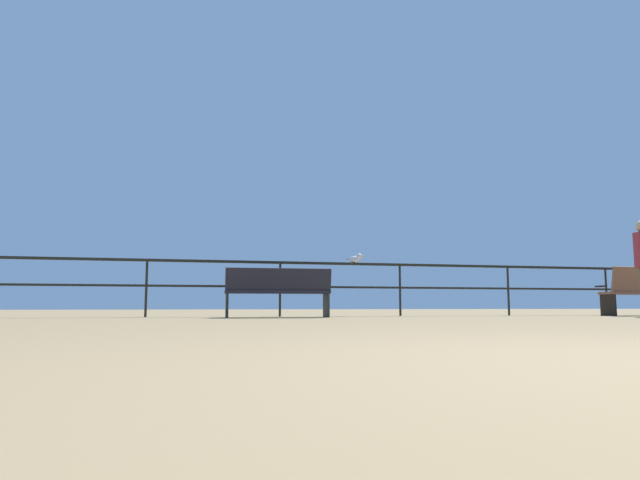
# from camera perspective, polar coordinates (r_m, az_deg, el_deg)

# --- Properties ---
(pier_railing) EXTENTS (24.08, 0.05, 1.03)m
(pier_railing) POSITION_cam_1_polar(r_m,az_deg,el_deg) (10.84, -3.97, -3.49)
(pier_railing) COLOR black
(pier_railing) RESTS_ON ground_plane
(bench_near_left) EXTENTS (1.82, 0.71, 0.84)m
(bench_near_left) POSITION_cam_1_polar(r_m,az_deg,el_deg) (9.88, -4.18, -4.89)
(bench_near_left) COLOR black
(bench_near_left) RESTS_ON ground_plane
(seagull_on_rail) EXTENTS (0.30, 0.30, 0.18)m
(seagull_on_rail) POSITION_cam_1_polar(r_m,az_deg,el_deg) (11.20, 3.53, -1.85)
(seagull_on_rail) COLOR silver
(seagull_on_rail) RESTS_ON pier_railing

